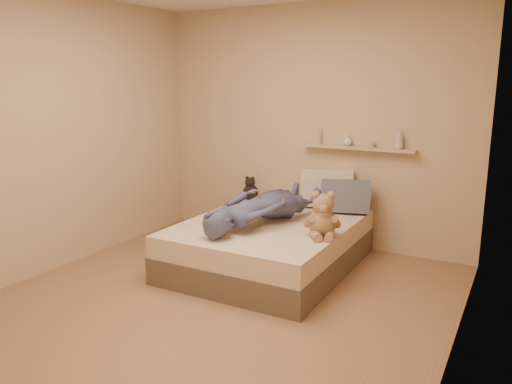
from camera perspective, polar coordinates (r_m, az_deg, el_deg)
The scene contains 10 objects.
room at distance 3.87m, azimuth -4.69°, elevation 5.44°, with size 3.80×3.80×3.80m.
bed at distance 4.89m, azimuth 1.60°, elevation -5.99°, with size 1.50×1.90×0.45m.
game_console at distance 4.46m, azimuth -4.66°, elevation -2.89°, with size 0.17×0.09×0.05m.
teddy_bear at distance 4.36m, azimuth 7.62°, elevation -2.98°, with size 0.33×0.34×0.41m.
dark_plush at distance 5.71m, azimuth -0.65°, elevation 0.27°, with size 0.18×0.18×0.27m.
pillow_cream at distance 5.41m, azimuth 8.12°, elevation 0.37°, with size 0.55×0.16×0.40m, color beige.
pillow_grey at distance 5.21m, azimuth 10.21°, elevation -0.52°, with size 0.50×0.14×0.34m, color #565A68.
person at distance 4.71m, azimuth 0.63°, elevation -1.61°, with size 0.53×1.46×0.35m, color #474E70.
wall_shelf at distance 5.32m, azimuth 11.50°, elevation 4.95°, with size 1.20×0.12×0.03m, color tan.
shelf_bottles at distance 5.27m, azimuth 12.81°, elevation 5.87°, with size 0.93×0.11×0.20m.
Camera 1 is at (2.13, -3.20, 1.76)m, focal length 35.00 mm.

